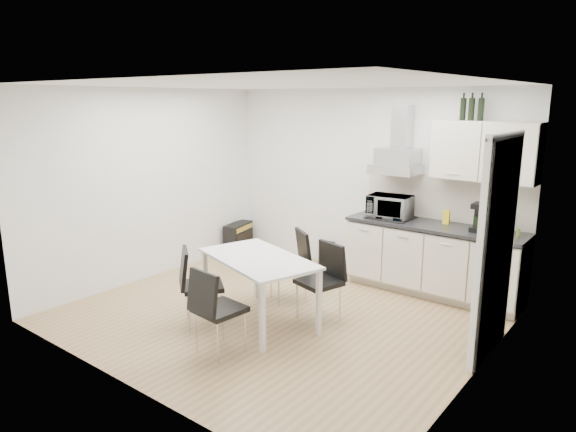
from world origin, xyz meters
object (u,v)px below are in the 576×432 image
at_px(chair_near_left, 203,287).
at_px(guitar_amp, 238,237).
at_px(dining_table, 258,264).
at_px(kitchenette, 438,231).
at_px(chair_far_left, 288,266).
at_px(chair_far_right, 319,283).
at_px(chair_near_right, 220,310).
at_px(floor_speaker, 327,253).

distance_m(chair_near_left, guitar_amp, 2.83).
distance_m(dining_table, chair_near_left, 0.65).
xyz_separation_m(kitchenette, chair_far_left, (-1.35, -1.33, -0.39)).
bearing_deg(chair_near_left, guitar_amp, 163.24).
bearing_deg(chair_far_right, dining_table, 55.70).
height_order(kitchenette, chair_far_left, kitchenette).
xyz_separation_m(kitchenette, dining_table, (-1.23, -2.02, -0.16)).
bearing_deg(chair_near_right, kitchenette, 75.46).
distance_m(chair_near_right, guitar_amp, 3.47).
xyz_separation_m(chair_far_right, chair_near_left, (-0.94, -0.87, 0.00)).
xyz_separation_m(chair_near_right, guitar_amp, (-2.24, 2.64, -0.20)).
bearing_deg(dining_table, kitchenette, 76.60).
bearing_deg(guitar_amp, chair_near_right, -62.45).
bearing_deg(guitar_amp, kitchenette, -9.97).
height_order(chair_far_right, floor_speaker, chair_far_right).
xyz_separation_m(chair_far_left, guitar_amp, (-1.94, 1.17, -0.20)).
distance_m(chair_near_right, floor_speaker, 3.06).
bearing_deg(kitchenette, floor_speaker, 174.66).
distance_m(chair_far_left, floor_speaker, 1.58).
bearing_deg(chair_far_left, guitar_amp, 3.29).
bearing_deg(chair_near_right, floor_speaker, 109.61).
bearing_deg(chair_near_right, chair_near_left, 156.62).
bearing_deg(chair_near_right, chair_far_right, 80.61).
bearing_deg(chair_far_left, chair_far_right, -167.50).
relative_size(kitchenette, chair_near_right, 2.86).
bearing_deg(dining_table, guitar_amp, 155.96).
bearing_deg(guitar_amp, floor_speaker, -0.69).
height_order(chair_far_right, guitar_amp, chair_far_right).
distance_m(dining_table, guitar_amp, 2.81).
bearing_deg(chair_far_right, chair_near_right, 90.25).
xyz_separation_m(dining_table, floor_speaker, (-0.54, 2.19, -0.50)).
xyz_separation_m(kitchenette, chair_near_left, (-1.66, -2.46, -0.39)).
height_order(chair_far_left, guitar_amp, chair_far_left).
bearing_deg(floor_speaker, guitar_amp, 179.62).
bearing_deg(guitar_amp, chair_near_left, -67.34).
distance_m(kitchenette, floor_speaker, 1.89).
relative_size(kitchenette, dining_table, 1.61).
relative_size(chair_near_left, floor_speaker, 2.61).
bearing_deg(floor_speaker, kitchenette, -17.83).
relative_size(guitar_amp, floor_speaker, 1.79).
relative_size(kitchenette, chair_far_left, 2.86).
bearing_deg(kitchenette, chair_far_right, -114.32).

